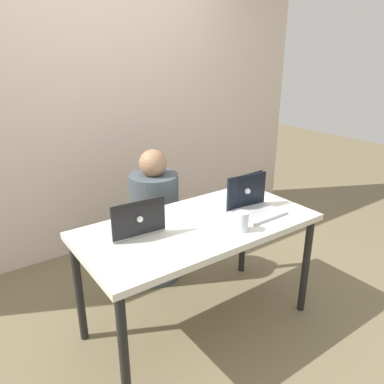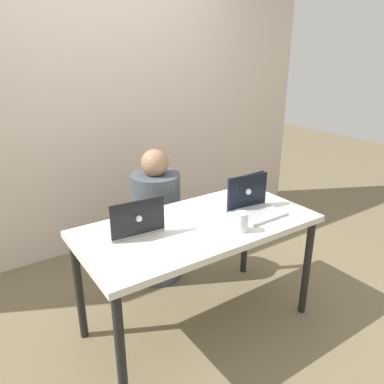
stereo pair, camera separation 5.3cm
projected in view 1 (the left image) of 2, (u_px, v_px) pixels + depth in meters
name	position (u px, v px, depth m)	size (l,w,h in m)	color
ground_plane	(198.00, 322.00, 2.55)	(12.00, 12.00, 0.00)	#706347
back_wall	(99.00, 122.00, 3.26)	(4.50, 0.10, 2.30)	beige
desk	(199.00, 234.00, 2.31)	(1.46, 0.72, 0.75)	silver
person_at_center	(155.00, 223.00, 2.91)	(0.42, 0.42, 1.06)	#424B53
laptop_front_right	(253.00, 205.00, 2.42)	(0.31, 0.28, 0.24)	#AEB0B6
laptop_back_left	(134.00, 225.00, 2.14)	(0.33, 0.27, 0.22)	silver
laptop_back_right	(239.00, 197.00, 2.54)	(0.33, 0.29, 0.24)	silver
water_glass_right	(242.00, 223.00, 2.17)	(0.08, 0.08, 0.12)	silver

